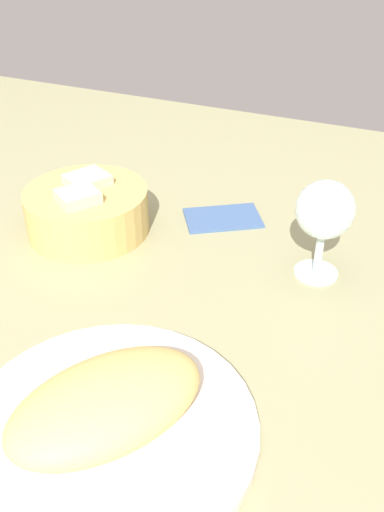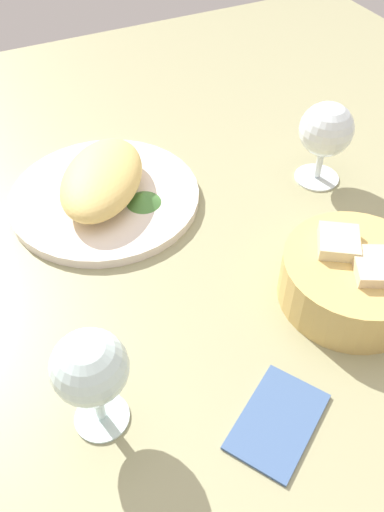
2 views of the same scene
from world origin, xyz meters
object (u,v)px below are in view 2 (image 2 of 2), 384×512
wine_glass_near (90,370)px  wine_glass_far (326,132)px  bread_basket (353,277)px  plate (105,197)px  folded_napkin (278,420)px

wine_glass_near → wine_glass_far: 48.61cm
bread_basket → wine_glass_far: 23.94cm
plate → folded_napkin: size_ratio=2.49×
plate → bread_basket: (30.18, 20.73, 2.69)cm
plate → bread_basket: bread_basket is taller
bread_basket → wine_glass_near: (2.26, -32.41, 5.50)cm
folded_napkin → plate: bearing=63.6°
bread_basket → wine_glass_near: size_ratio=1.32×
bread_basket → folded_napkin: (10.42, -16.60, -2.99)cm
plate → wine_glass_far: 33.08cm
wine_glass_near → folded_napkin: 19.72cm
plate → wine_glass_near: wine_glass_near is taller
bread_basket → wine_glass_far: wine_glass_far is taller
wine_glass_far → plate: bearing=-106.3°
wine_glass_near → folded_napkin: bearing=62.7°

